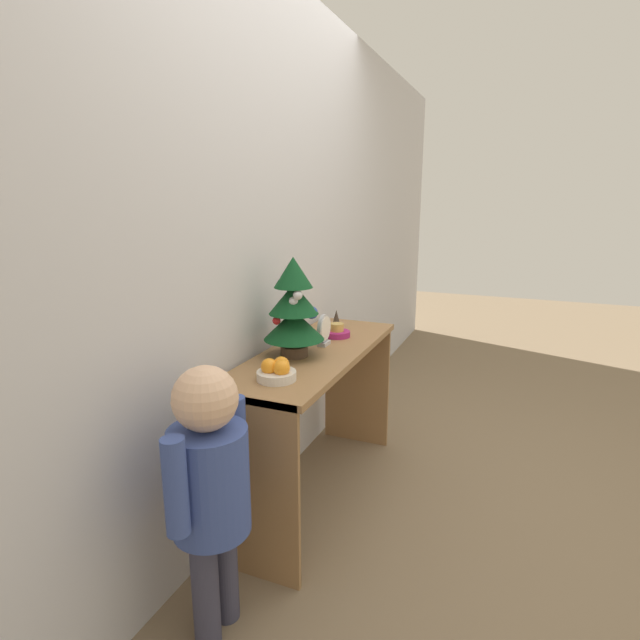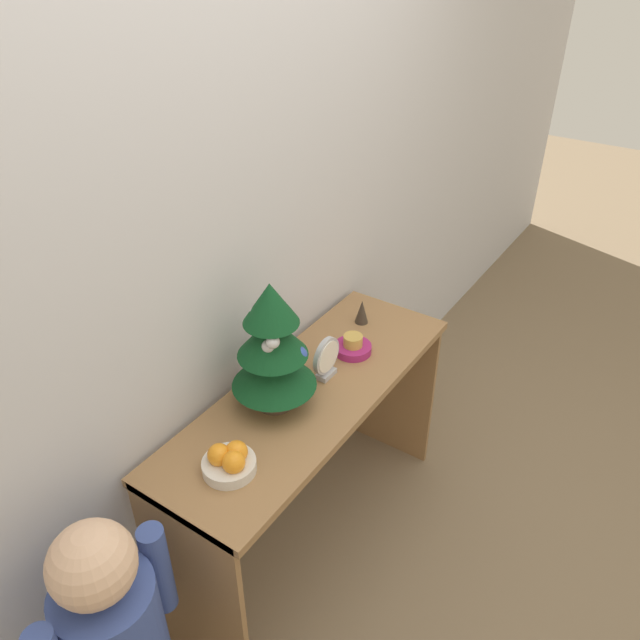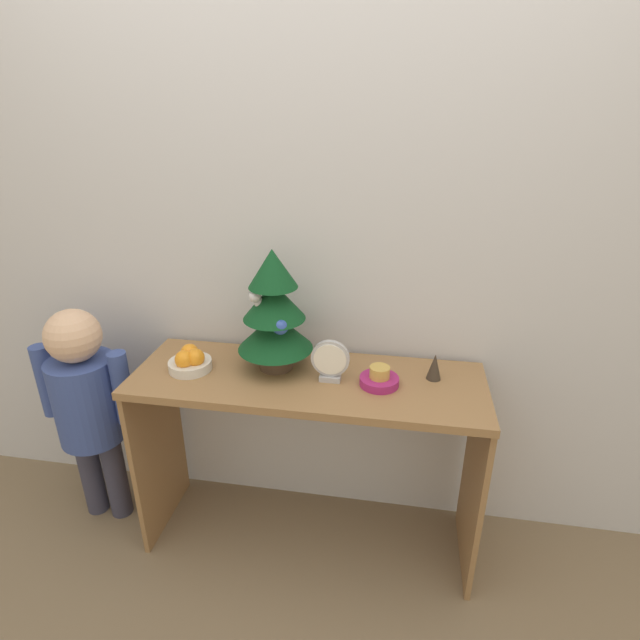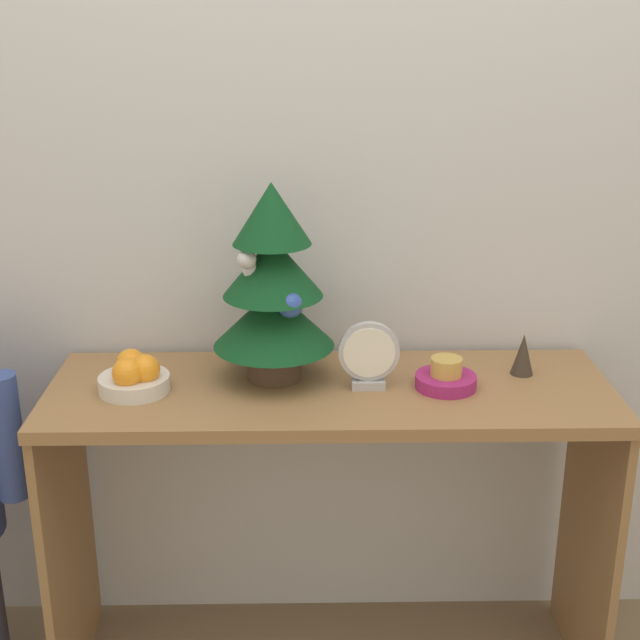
{
  "view_description": "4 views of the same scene",
  "coord_description": "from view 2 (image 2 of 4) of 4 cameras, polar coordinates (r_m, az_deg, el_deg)",
  "views": [
    {
      "loc": [
        -2.11,
        -0.68,
        1.47
      ],
      "look_at": [
        0.04,
        0.21,
        0.91
      ],
      "focal_mm": 28.0,
      "sensor_mm": 36.0,
      "label": 1
    },
    {
      "loc": [
        -1.35,
        -0.73,
        2.14
      ],
      "look_at": [
        0.07,
        0.23,
        1.01
      ],
      "focal_mm": 35.0,
      "sensor_mm": 36.0,
      "label": 2
    },
    {
      "loc": [
        0.31,
        -1.32,
        1.68
      ],
      "look_at": [
        0.05,
        0.22,
        1.0
      ],
      "focal_mm": 28.0,
      "sensor_mm": 36.0,
      "label": 3
    },
    {
      "loc": [
        -0.06,
        -1.63,
        1.59
      ],
      "look_at": [
        -0.02,
        0.25,
        0.92
      ],
      "focal_mm": 50.0,
      "sensor_mm": 36.0,
      "label": 4
    }
  ],
  "objects": [
    {
      "name": "back_wall",
      "position": [
        2.02,
        -7.19,
        7.07
      ],
      "size": [
        7.0,
        0.05,
        2.5
      ],
      "primitive_type": "cube",
      "color": "silver",
      "rests_on": "ground_plane"
    },
    {
      "name": "ground_plane",
      "position": [
        2.63,
        3.5,
        -21.02
      ],
      "size": [
        12.0,
        12.0,
        0.0
      ],
      "primitive_type": "plane",
      "color": "#7A664C"
    },
    {
      "name": "console_table",
      "position": [
        2.26,
        -0.82,
        -9.62
      ],
      "size": [
        1.28,
        0.44,
        0.77
      ],
      "color": "olive",
      "rests_on": "ground_plane"
    },
    {
      "name": "figurine",
      "position": [
        2.46,
        3.84,
        0.78
      ],
      "size": [
        0.05,
        0.05,
        0.1
      ],
      "color": "#382D23",
      "rests_on": "console_table"
    },
    {
      "name": "mini_tree",
      "position": [
        1.95,
        -4.36,
        -2.49
      ],
      "size": [
        0.28,
        0.28,
        0.46
      ],
      "color": "#4C3828",
      "rests_on": "console_table"
    },
    {
      "name": "child_figure",
      "position": [
        1.86,
        -18.33,
        -25.41
      ],
      "size": [
        0.4,
        0.26,
        0.97
      ],
      "color": "#38384C",
      "rests_on": "ground_plane"
    },
    {
      "name": "fruit_bowl",
      "position": [
        1.86,
        -8.28,
        -12.63
      ],
      "size": [
        0.16,
        0.16,
        0.09
      ],
      "color": "silver",
      "rests_on": "console_table"
    },
    {
      "name": "singing_bowl",
      "position": [
        2.3,
        3.02,
        -2.43
      ],
      "size": [
        0.14,
        0.14,
        0.07
      ],
      "color": "#9E2366",
      "rests_on": "console_table"
    },
    {
      "name": "desk_clock",
      "position": [
        2.15,
        0.6,
        -3.53
      ],
      "size": [
        0.14,
        0.04,
        0.16
      ],
      "color": "#B2B2B7",
      "rests_on": "console_table"
    }
  ]
}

